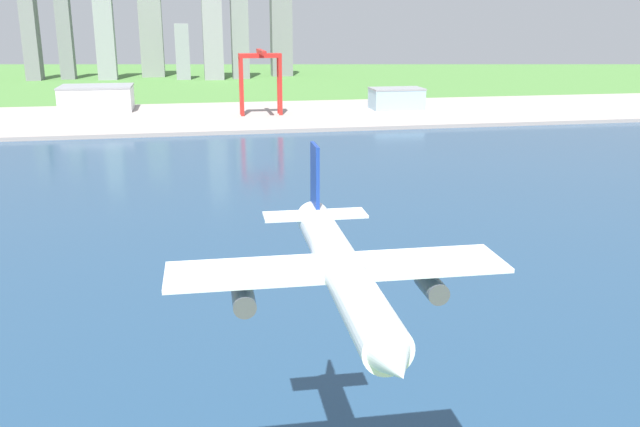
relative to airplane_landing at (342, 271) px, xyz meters
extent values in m
plane|color=#4D823B|center=(1.04, 209.97, -38.80)|extent=(2400.00, 2400.00, 0.00)
cube|color=navy|center=(1.04, 149.97, -38.72)|extent=(840.00, 360.00, 0.15)
cube|color=#A79C94|center=(1.04, 399.97, -37.55)|extent=(840.00, 140.00, 2.50)
cylinder|color=white|center=(0.02, 0.70, 0.16)|extent=(5.61, 41.30, 4.68)
cone|color=white|center=(-0.49, -21.77, 0.16)|extent=(4.56, 5.24, 4.44)
cube|color=white|center=(0.06, 2.76, -0.54)|extent=(39.49, 9.95, 0.50)
cube|color=#193899|center=(0.44, 19.23, 5.31)|extent=(0.61, 4.95, 11.23)
cube|color=white|center=(0.44, 19.23, 1.10)|extent=(14.25, 4.85, 0.36)
cylinder|color=#4C4F54|center=(11.03, 1.27, -3.11)|extent=(2.70, 5.82, 2.57)
cylinder|color=#4C4F54|center=(-10.97, 1.77, -3.11)|extent=(2.70, 5.82, 2.57)
cube|color=red|center=(19.52, 390.84, -17.45)|extent=(2.20, 2.20, 37.69)
cube|color=red|center=(45.15, 390.84, -17.45)|extent=(2.20, 2.20, 37.69)
cube|color=red|center=(19.52, 398.84, -17.45)|extent=(2.20, 2.20, 37.69)
cube|color=red|center=(45.15, 398.84, -17.45)|extent=(2.20, 2.20, 37.69)
cube|color=red|center=(32.34, 394.84, 2.79)|extent=(28.04, 10.00, 2.80)
cube|color=red|center=(32.34, 385.27, 5.59)|extent=(2.60, 38.30, 2.60)
cube|color=white|center=(-78.86, 439.56, -28.24)|extent=(48.59, 36.25, 16.12)
cube|color=gray|center=(-78.86, 439.56, -19.58)|extent=(49.56, 36.98, 1.20)
cube|color=#99BCD1|center=(131.17, 407.82, -29.42)|extent=(36.37, 22.65, 13.75)
cube|color=gray|center=(131.17, 407.82, -21.94)|extent=(37.10, 23.10, 1.20)
cube|color=gray|center=(-177.84, 736.80, 12.27)|extent=(15.41, 23.78, 102.13)
cube|color=gray|center=(-143.87, 743.50, 14.52)|extent=(14.84, 17.41, 106.63)
cube|color=#90949A|center=(-100.19, 726.73, 25.24)|extent=(19.71, 17.15, 128.08)
cube|color=gray|center=(-52.82, 759.31, 21.54)|extent=(25.15, 26.30, 120.67)
cube|color=gray|center=(-18.90, 714.16, -9.09)|extent=(15.03, 14.79, 59.41)
cube|color=gray|center=(14.06, 706.88, 31.19)|extent=(20.83, 20.14, 139.97)
cube|color=gray|center=(44.05, 716.26, 16.12)|extent=(18.28, 20.41, 109.83)
cube|color=gray|center=(93.71, 742.78, 11.74)|extent=(23.44, 21.41, 101.06)
camera|label=1|loc=(-15.96, -70.35, 27.31)|focal=38.70mm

